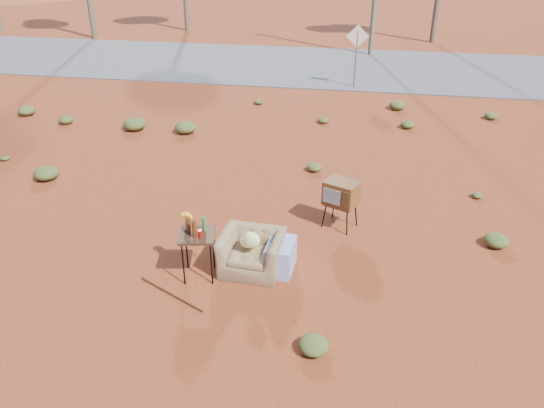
# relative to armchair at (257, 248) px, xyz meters

# --- Properties ---
(ground) EXTENTS (140.00, 140.00, 0.00)m
(ground) POSITION_rel_armchair_xyz_m (-0.32, -0.31, -0.42)
(ground) COLOR brown
(ground) RESTS_ON ground
(highway) EXTENTS (140.00, 7.00, 0.04)m
(highway) POSITION_rel_armchair_xyz_m (-0.32, 14.69, -0.40)
(highway) COLOR #565659
(highway) RESTS_ON ground
(armchair) EXTENTS (1.26, 0.78, 0.91)m
(armchair) POSITION_rel_armchair_xyz_m (0.00, 0.00, 0.00)
(armchair) COLOR olive
(armchair) RESTS_ON ground
(tv_unit) EXTENTS (0.74, 0.68, 0.97)m
(tv_unit) POSITION_rel_armchair_xyz_m (1.29, 1.70, 0.30)
(tv_unit) COLOR black
(tv_unit) RESTS_ON ground
(side_table) EXTENTS (0.67, 0.67, 1.14)m
(side_table) POSITION_rel_armchair_xyz_m (-0.96, -0.33, 0.42)
(side_table) COLOR #372414
(side_table) RESTS_ON ground
(rusty_bar) EXTENTS (1.27, 0.69, 0.04)m
(rusty_bar) POSITION_rel_armchair_xyz_m (-1.22, -0.94, -0.40)
(rusty_bar) COLOR #4F2115
(rusty_bar) RESTS_ON ground
(road_sign) EXTENTS (0.78, 0.06, 2.19)m
(road_sign) POSITION_rel_armchair_xyz_m (1.18, 11.69, 1.08)
(road_sign) COLOR brown
(road_sign) RESTS_ON ground
(scrub_patch) EXTENTS (17.49, 8.07, 0.33)m
(scrub_patch) POSITION_rel_armchair_xyz_m (-1.15, 4.10, -0.28)
(scrub_patch) COLOR #4B5726
(scrub_patch) RESTS_ON ground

